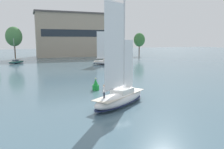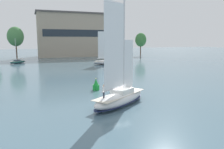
{
  "view_description": "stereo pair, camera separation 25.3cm",
  "coord_description": "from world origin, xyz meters",
  "px_view_note": "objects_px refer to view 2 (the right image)",
  "views": [
    {
      "loc": [
        -10.86,
        -25.29,
        8.31
      ],
      "look_at": [
        0.0,
        3.0,
        3.54
      ],
      "focal_mm": 35.0,
      "sensor_mm": 36.0,
      "label": 1
    },
    {
      "loc": [
        -10.62,
        -25.38,
        8.31
      ],
      "look_at": [
        0.0,
        3.0,
        3.54
      ],
      "focal_mm": 35.0,
      "sensor_mm": 36.0,
      "label": 2
    }
  ],
  "objects_px": {
    "tree_shore_center": "(15,37)",
    "sailboat_moored_far_slip": "(107,62)",
    "sailboat_main": "(120,96)",
    "channel_buoy": "(96,85)",
    "sailboat_moored_near_marina": "(18,62)",
    "tree_shore_left": "(141,40)"
  },
  "relations": [
    {
      "from": "tree_shore_left",
      "to": "sailboat_moored_near_marina",
      "type": "bearing_deg",
      "value": -162.03
    },
    {
      "from": "sailboat_main",
      "to": "tree_shore_left",
      "type": "bearing_deg",
      "value": 60.49
    },
    {
      "from": "tree_shore_left",
      "to": "sailboat_main",
      "type": "xyz_separation_m",
      "value": [
        -44.9,
        -79.31,
        -7.43
      ]
    },
    {
      "from": "sailboat_main",
      "to": "sailboat_moored_far_slip",
      "type": "distance_m",
      "value": 47.58
    },
    {
      "from": "tree_shore_center",
      "to": "sailboat_moored_near_marina",
      "type": "height_order",
      "value": "tree_shore_center"
    },
    {
      "from": "tree_shore_center",
      "to": "channel_buoy",
      "type": "bearing_deg",
      "value": -77.23
    },
    {
      "from": "channel_buoy",
      "to": "sailboat_moored_near_marina",
      "type": "bearing_deg",
      "value": 106.01
    },
    {
      "from": "sailboat_main",
      "to": "sailboat_moored_far_slip",
      "type": "height_order",
      "value": "sailboat_main"
    },
    {
      "from": "tree_shore_left",
      "to": "channel_buoy",
      "type": "relative_size",
      "value": 5.93
    },
    {
      "from": "tree_shore_center",
      "to": "sailboat_moored_near_marina",
      "type": "distance_m",
      "value": 20.89
    },
    {
      "from": "sailboat_moored_near_marina",
      "to": "sailboat_main",
      "type": "bearing_deg",
      "value": -75.9
    },
    {
      "from": "tree_shore_center",
      "to": "sailboat_main",
      "type": "xyz_separation_m",
      "value": [
        16.22,
        -78.56,
        -8.76
      ]
    },
    {
      "from": "tree_shore_center",
      "to": "sailboat_moored_far_slip",
      "type": "height_order",
      "value": "tree_shore_center"
    },
    {
      "from": "tree_shore_left",
      "to": "sailboat_moored_near_marina",
      "type": "height_order",
      "value": "tree_shore_left"
    },
    {
      "from": "tree_shore_center",
      "to": "channel_buoy",
      "type": "height_order",
      "value": "tree_shore_center"
    },
    {
      "from": "sailboat_main",
      "to": "channel_buoy",
      "type": "distance_m",
      "value": 9.32
    },
    {
      "from": "channel_buoy",
      "to": "tree_shore_center",
      "type": "bearing_deg",
      "value": 102.77
    },
    {
      "from": "tree_shore_left",
      "to": "sailboat_moored_far_slip",
      "type": "distance_m",
      "value": 46.46
    },
    {
      "from": "tree_shore_center",
      "to": "sailboat_moored_far_slip",
      "type": "relative_size",
      "value": 1.14
    },
    {
      "from": "sailboat_main",
      "to": "sailboat_moored_far_slip",
      "type": "relative_size",
      "value": 1.13
    },
    {
      "from": "sailboat_main",
      "to": "channel_buoy",
      "type": "relative_size",
      "value": 6.83
    },
    {
      "from": "sailboat_moored_far_slip",
      "to": "channel_buoy",
      "type": "relative_size",
      "value": 6.03
    }
  ]
}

